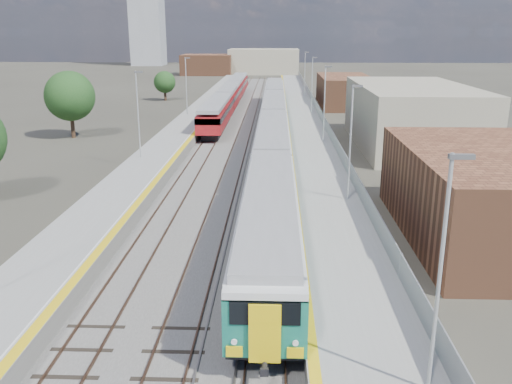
{
  "coord_description": "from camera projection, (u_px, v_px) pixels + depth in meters",
  "views": [
    {
      "loc": [
        1.8,
        -12.56,
        11.66
      ],
      "look_at": [
        0.6,
        19.42,
        2.2
      ],
      "focal_mm": 38.0,
      "sensor_mm": 36.0,
      "label": 1
    }
  ],
  "objects": [
    {
      "name": "ballast_bed",
      "position": [
        243.0,
        132.0,
        65.79
      ],
      "size": [
        10.5,
        155.0,
        0.06
      ],
      "primitive_type": "cube",
      "color": "#565451",
      "rests_on": "ground"
    },
    {
      "name": "platform_left",
      "position": [
        187.0,
        128.0,
        65.89
      ],
      "size": [
        4.3,
        155.0,
        8.52
      ],
      "color": "slate",
      "rests_on": "ground"
    },
    {
      "name": "buildings",
      "position": [
        203.0,
        36.0,
        145.84
      ],
      "size": [
        72.0,
        185.5,
        40.0
      ],
      "color": "brown",
      "rests_on": "ground"
    },
    {
      "name": "tracks",
      "position": [
        248.0,
        129.0,
        67.36
      ],
      "size": [
        8.96,
        160.0,
        0.17
      ],
      "color": "#4C3323",
      "rests_on": "ground"
    },
    {
      "name": "tree_b",
      "position": [
        70.0,
        96.0,
        60.81
      ],
      "size": [
        5.58,
        5.58,
        7.57
      ],
      "color": "#382619",
      "rests_on": "ground"
    },
    {
      "name": "red_train",
      "position": [
        230.0,
        96.0,
        84.88
      ],
      "size": [
        2.81,
        56.94,
        3.54
      ],
      "color": "black",
      "rests_on": "ground"
    },
    {
      "name": "tree_c",
      "position": [
        165.0,
        82.0,
        95.21
      ],
      "size": [
        3.8,
        3.8,
        5.15
      ],
      "color": "#382619",
      "rests_on": "ground"
    },
    {
      "name": "ground",
      "position": [
        261.0,
        136.0,
        63.33
      ],
      "size": [
        320.0,
        320.0,
        0.0
      ],
      "primitive_type": "plane",
      "color": "#47443A",
      "rests_on": "ground"
    },
    {
      "name": "tree_d",
      "position": [
        408.0,
        94.0,
        73.15
      ],
      "size": [
        4.25,
        4.25,
        5.75
      ],
      "color": "#382619",
      "rests_on": "ground"
    },
    {
      "name": "green_train",
      "position": [
        273.0,
        125.0,
        57.15
      ],
      "size": [
        2.94,
        81.94,
        3.24
      ],
      "color": "black",
      "rests_on": "ground"
    },
    {
      "name": "platform_right",
      "position": [
        305.0,
        128.0,
        65.37
      ],
      "size": [
        4.7,
        155.0,
        8.52
      ],
      "color": "slate",
      "rests_on": "ground"
    }
  ]
}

